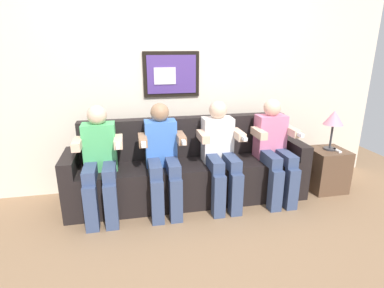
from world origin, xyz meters
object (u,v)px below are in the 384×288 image
(person_leftmost, at_px, (100,159))
(person_left_center, at_px, (162,154))
(person_rightmost, at_px, (274,147))
(table_lamp, at_px, (334,120))
(person_right_center, at_px, (220,150))
(side_table_right, at_px, (326,170))
(spare_remote_on_table, at_px, (337,150))
(couch, at_px, (189,172))

(person_leftmost, distance_m, person_left_center, 0.61)
(person_rightmost, bearing_deg, table_lamp, 5.52)
(person_right_center, relative_size, side_table_right, 2.22)
(person_right_center, relative_size, person_rightmost, 1.00)
(side_table_right, height_order, spare_remote_on_table, spare_remote_on_table)
(couch, height_order, side_table_right, couch)
(couch, relative_size, person_left_center, 2.34)
(person_left_center, height_order, side_table_right, person_left_center)
(table_lamp, height_order, spare_remote_on_table, table_lamp)
(person_rightmost, distance_m, side_table_right, 0.81)
(person_rightmost, xyz_separation_m, spare_remote_on_table, (0.78, -0.00, -0.10))
(table_lamp, bearing_deg, person_right_center, -176.97)
(couch, xyz_separation_m, person_right_center, (0.31, -0.17, 0.29))
(table_lamp, bearing_deg, person_rightmost, -174.48)
(person_leftmost, bearing_deg, spare_remote_on_table, -0.10)
(table_lamp, relative_size, spare_remote_on_table, 3.54)
(person_right_center, xyz_separation_m, spare_remote_on_table, (1.40, -0.00, -0.10))
(couch, bearing_deg, person_rightmost, -10.39)
(person_left_center, bearing_deg, side_table_right, 1.80)
(person_right_center, distance_m, spare_remote_on_table, 1.40)
(person_right_center, relative_size, table_lamp, 2.41)
(person_right_center, height_order, spare_remote_on_table, person_right_center)
(person_left_center, xyz_separation_m, table_lamp, (1.97, 0.07, 0.25))
(couch, bearing_deg, spare_remote_on_table, -5.82)
(person_right_center, bearing_deg, person_leftmost, 180.00)
(person_left_center, distance_m, table_lamp, 1.98)
(side_table_right, relative_size, spare_remote_on_table, 3.85)
(person_left_center, bearing_deg, spare_remote_on_table, -0.12)
(person_left_center, relative_size, person_right_center, 1.00)
(person_right_center, height_order, table_lamp, person_right_center)
(couch, bearing_deg, person_leftmost, -169.60)
(couch, relative_size, person_right_center, 2.34)
(table_lamp, bearing_deg, person_left_center, -177.90)
(couch, distance_m, person_left_center, 0.46)
(person_left_center, bearing_deg, couch, 28.89)
(person_left_center, xyz_separation_m, person_right_center, (0.61, 0.00, -0.00))
(person_left_center, relative_size, table_lamp, 2.41)
(couch, distance_m, person_rightmost, 0.98)
(person_leftmost, bearing_deg, side_table_right, 1.36)
(person_left_center, xyz_separation_m, person_rightmost, (1.23, 0.00, -0.00))
(person_left_center, relative_size, side_table_right, 2.22)
(person_rightmost, bearing_deg, couch, 169.61)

